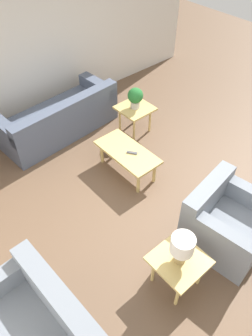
{
  "coord_description": "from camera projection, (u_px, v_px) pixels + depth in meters",
  "views": [
    {
      "loc": [
        -2.07,
        2.37,
        3.7
      ],
      "look_at": [
        0.36,
        0.26,
        0.55
      ],
      "focal_mm": 35.0,
      "sensor_mm": 36.0,
      "label": 1
    }
  ],
  "objects": [
    {
      "name": "loveseat",
      "position": [
        36.0,
        334.0,
        3.18
      ],
      "size": [
        1.33,
        0.97,
        0.83
      ],
      "rotation": [
        0.0,
        0.0,
        3.18
      ],
      "color": "slate",
      "rests_on": "ground_plane"
    },
    {
      "name": "sofa",
      "position": [
        60.0,
        119.0,
        5.75
      ],
      "size": [
        0.99,
        2.14,
        0.75
      ],
      "rotation": [
        0.0,
        0.0,
        1.64
      ],
      "color": "#4C566B",
      "rests_on": "ground_plane"
    },
    {
      "name": "side_table_plant",
      "position": [
        135.0,
        111.0,
        5.7
      ],
      "size": [
        0.56,
        0.56,
        0.5
      ],
      "color": "tan",
      "rests_on": "ground_plane"
    },
    {
      "name": "remote_control",
      "position": [
        132.0,
        153.0,
        4.9
      ],
      "size": [
        0.16,
        0.12,
        0.02
      ],
      "color": "#4C4C51",
      "rests_on": "coffee_table"
    },
    {
      "name": "table_lamp",
      "position": [
        182.0,
        247.0,
        3.38
      ],
      "size": [
        0.26,
        0.26,
        0.4
      ],
      "color": "#997F4C",
      "rests_on": "side_table_lamp"
    },
    {
      "name": "coffee_table",
      "position": [
        127.0,
        154.0,
        4.98
      ],
      "size": [
        1.04,
        0.5,
        0.42
      ],
      "color": "tan",
      "rests_on": "ground_plane"
    },
    {
      "name": "ground_plane",
      "position": [
        155.0,
        199.0,
        4.81
      ],
      "size": [
        14.0,
        14.0,
        0.0
      ],
      "primitive_type": "plane",
      "color": "brown"
    },
    {
      "name": "potted_plant",
      "position": [
        135.0,
        97.0,
        5.5
      ],
      "size": [
        0.26,
        0.26,
        0.37
      ],
      "color": "#B2ADA3",
      "rests_on": "side_table_plant"
    },
    {
      "name": "armchair",
      "position": [
        225.0,
        223.0,
        4.12
      ],
      "size": [
        1.04,
        1.04,
        0.83
      ],
      "rotation": [
        0.0,
        0.0,
        -1.43
      ],
      "color": "slate",
      "rests_on": "ground_plane"
    },
    {
      "name": "side_table_lamp",
      "position": [
        179.0,
        263.0,
        3.61
      ],
      "size": [
        0.56,
        0.56,
        0.5
      ],
      "color": "tan",
      "rests_on": "ground_plane"
    },
    {
      "name": "wall_right",
      "position": [
        33.0,
        43.0,
        5.52
      ],
      "size": [
        0.12,
        7.2,
        2.7
      ],
      "color": "silver",
      "rests_on": "ground_plane"
    }
  ]
}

